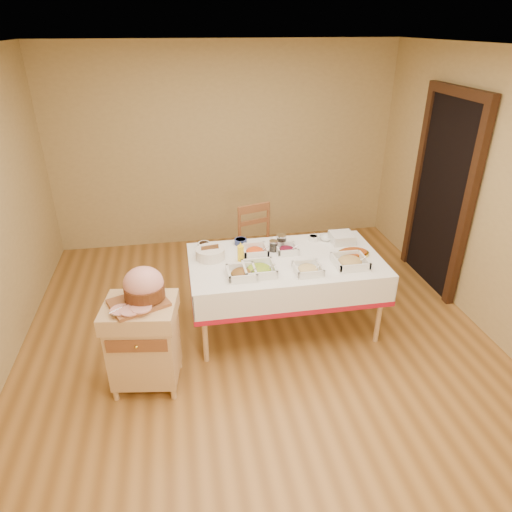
{
  "coord_description": "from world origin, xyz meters",
  "views": [
    {
      "loc": [
        -0.66,
        -3.43,
        2.76
      ],
      "look_at": [
        -0.0,
        0.2,
        0.87
      ],
      "focal_mm": 32.0,
      "sensor_mm": 36.0,
      "label": 1
    }
  ],
  "objects_px": {
    "preserve_jar_left": "(274,246)",
    "butcher_cart": "(144,340)",
    "ham_on_board": "(143,288)",
    "brass_platter": "(353,253)",
    "dining_table": "(285,274)",
    "dining_chair": "(260,247)",
    "mustard_bottle": "(241,252)",
    "preserve_jar_right": "(281,241)",
    "plate_stack": "(342,238)",
    "bread_basket": "(210,253)"
  },
  "relations": [
    {
      "from": "preserve_jar_right",
      "to": "bread_basket",
      "type": "height_order",
      "value": "preserve_jar_right"
    },
    {
      "from": "butcher_cart",
      "to": "dining_table",
      "type": "bearing_deg",
      "value": 25.03
    },
    {
      "from": "bread_basket",
      "to": "plate_stack",
      "type": "relative_size",
      "value": 1.22
    },
    {
      "from": "preserve_jar_right",
      "to": "brass_platter",
      "type": "bearing_deg",
      "value": -25.25
    },
    {
      "from": "preserve_jar_right",
      "to": "brass_platter",
      "type": "relative_size",
      "value": 0.41
    },
    {
      "from": "preserve_jar_right",
      "to": "plate_stack",
      "type": "bearing_deg",
      "value": -0.54
    },
    {
      "from": "dining_table",
      "to": "butcher_cart",
      "type": "xyz_separation_m",
      "value": [
        -1.33,
        -0.62,
        -0.14
      ]
    },
    {
      "from": "dining_table",
      "to": "preserve_jar_left",
      "type": "height_order",
      "value": "preserve_jar_left"
    },
    {
      "from": "preserve_jar_left",
      "to": "bread_basket",
      "type": "bearing_deg",
      "value": -175.75
    },
    {
      "from": "butcher_cart",
      "to": "dining_chair",
      "type": "bearing_deg",
      "value": 49.93
    },
    {
      "from": "ham_on_board",
      "to": "preserve_jar_left",
      "type": "relative_size",
      "value": 4.08
    },
    {
      "from": "dining_chair",
      "to": "ham_on_board",
      "type": "xyz_separation_m",
      "value": [
        -1.19,
        -1.44,
        0.43
      ]
    },
    {
      "from": "dining_chair",
      "to": "brass_platter",
      "type": "distance_m",
      "value": 1.2
    },
    {
      "from": "preserve_jar_left",
      "to": "butcher_cart",
      "type": "bearing_deg",
      "value": -147.19
    },
    {
      "from": "bread_basket",
      "to": "brass_platter",
      "type": "bearing_deg",
      "value": -7.37
    },
    {
      "from": "preserve_jar_right",
      "to": "preserve_jar_left",
      "type": "bearing_deg",
      "value": -140.78
    },
    {
      "from": "plate_stack",
      "to": "mustard_bottle",
      "type": "bearing_deg",
      "value": -168.43
    },
    {
      "from": "preserve_jar_left",
      "to": "brass_platter",
      "type": "relative_size",
      "value": 0.35
    },
    {
      "from": "bread_basket",
      "to": "plate_stack",
      "type": "height_order",
      "value": "bread_basket"
    },
    {
      "from": "butcher_cart",
      "to": "preserve_jar_left",
      "type": "bearing_deg",
      "value": 32.81
    },
    {
      "from": "preserve_jar_right",
      "to": "bread_basket",
      "type": "bearing_deg",
      "value": -170.06
    },
    {
      "from": "mustard_bottle",
      "to": "bread_basket",
      "type": "xyz_separation_m",
      "value": [
        -0.28,
        0.1,
        -0.03
      ]
    },
    {
      "from": "butcher_cart",
      "to": "preserve_jar_right",
      "type": "height_order",
      "value": "preserve_jar_right"
    },
    {
      "from": "preserve_jar_left",
      "to": "bread_basket",
      "type": "xyz_separation_m",
      "value": [
        -0.62,
        -0.05,
        0.0
      ]
    },
    {
      "from": "bread_basket",
      "to": "ham_on_board",
      "type": "bearing_deg",
      "value": -128.8
    },
    {
      "from": "dining_table",
      "to": "brass_platter",
      "type": "distance_m",
      "value": 0.69
    },
    {
      "from": "ham_on_board",
      "to": "bread_basket",
      "type": "distance_m",
      "value": 0.94
    },
    {
      "from": "mustard_bottle",
      "to": "bread_basket",
      "type": "bearing_deg",
      "value": 160.26
    },
    {
      "from": "ham_on_board",
      "to": "bread_basket",
      "type": "bearing_deg",
      "value": 51.2
    },
    {
      "from": "dining_chair",
      "to": "brass_platter",
      "type": "xyz_separation_m",
      "value": [
        0.75,
        -0.89,
        0.29
      ]
    },
    {
      "from": "ham_on_board",
      "to": "preserve_jar_right",
      "type": "bearing_deg",
      "value": 33.13
    },
    {
      "from": "brass_platter",
      "to": "plate_stack",
      "type": "bearing_deg",
      "value": 92.4
    },
    {
      "from": "preserve_jar_right",
      "to": "dining_table",
      "type": "bearing_deg",
      "value": -94.58
    },
    {
      "from": "preserve_jar_left",
      "to": "bread_basket",
      "type": "relative_size",
      "value": 0.4
    },
    {
      "from": "dining_chair",
      "to": "bread_basket",
      "type": "height_order",
      "value": "dining_chair"
    },
    {
      "from": "mustard_bottle",
      "to": "plate_stack",
      "type": "xyz_separation_m",
      "value": [
        1.07,
        0.22,
        -0.04
      ]
    },
    {
      "from": "butcher_cart",
      "to": "ham_on_board",
      "type": "height_order",
      "value": "ham_on_board"
    },
    {
      "from": "preserve_jar_left",
      "to": "preserve_jar_right",
      "type": "height_order",
      "value": "preserve_jar_right"
    },
    {
      "from": "ham_on_board",
      "to": "preserve_jar_left",
      "type": "bearing_deg",
      "value": 32.6
    },
    {
      "from": "ham_on_board",
      "to": "preserve_jar_right",
      "type": "distance_m",
      "value": 1.56
    },
    {
      "from": "dining_chair",
      "to": "preserve_jar_left",
      "type": "height_order",
      "value": "dining_chair"
    },
    {
      "from": "butcher_cart",
      "to": "dining_chair",
      "type": "relative_size",
      "value": 0.84
    },
    {
      "from": "butcher_cart",
      "to": "bread_basket",
      "type": "bearing_deg",
      "value": 50.44
    },
    {
      "from": "ham_on_board",
      "to": "plate_stack",
      "type": "height_order",
      "value": "ham_on_board"
    },
    {
      "from": "mustard_bottle",
      "to": "brass_platter",
      "type": "distance_m",
      "value": 1.09
    },
    {
      "from": "butcher_cart",
      "to": "plate_stack",
      "type": "bearing_deg",
      "value": 23.99
    },
    {
      "from": "preserve_jar_left",
      "to": "mustard_bottle",
      "type": "distance_m",
      "value": 0.38
    },
    {
      "from": "ham_on_board",
      "to": "preserve_jar_left",
      "type": "height_order",
      "value": "ham_on_board"
    },
    {
      "from": "preserve_jar_right",
      "to": "mustard_bottle",
      "type": "relative_size",
      "value": 0.67
    },
    {
      "from": "ham_on_board",
      "to": "plate_stack",
      "type": "bearing_deg",
      "value": 23.61
    }
  ]
}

